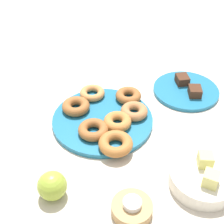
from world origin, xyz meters
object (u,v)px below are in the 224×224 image
object	(u,v)px
donut_4	(117,122)
brownie_near	(182,79)
donut_0	(93,130)
donut_2	(128,96)
brownie_far	(195,91)
tealight	(132,203)
fruit_bowl	(203,179)
candle_holder	(132,209)
melon_chunk_left	(205,160)
cake_plate	(186,90)
donut_1	(76,106)
melon_chunk_right	(211,179)
donut_3	(92,93)
donut_6	(116,144)
donut_plate	(103,120)
donut_5	(134,111)
apple	(52,186)

from	to	relation	value
donut_4	brownie_near	xyz separation A→B (m)	(-0.27, 0.18, -0.00)
donut_0	donut_2	size ratio (longest dim) A/B	1.06
brownie_far	tealight	distance (m)	0.50
tealight	fruit_bowl	xyz separation A→B (m)	(-0.12, 0.16, -0.01)
candle_holder	brownie_far	bearing A→B (deg)	164.66
donut_2	melon_chunk_left	world-z (taller)	melon_chunk_left
donut_2	tealight	distance (m)	0.42
cake_plate	donut_1	bearing A→B (deg)	-60.41
cake_plate	melon_chunk_left	world-z (taller)	melon_chunk_left
melon_chunk_right	donut_2	bearing A→B (deg)	-141.63
donut_3	donut_6	world-z (taller)	donut_6
donut_2	fruit_bowl	size ratio (longest dim) A/B	0.50
donut_2	candle_holder	world-z (taller)	donut_2
donut_3	brownie_far	bearing A→B (deg)	103.67
tealight	fruit_bowl	world-z (taller)	tealight
donut_plate	donut_4	world-z (taller)	donut_4
donut_0	brownie_far	size ratio (longest dim) A/B	1.85
brownie_far	fruit_bowl	xyz separation A→B (m)	(0.37, 0.03, -0.01)
donut_plate	cake_plate	distance (m)	0.33
cake_plate	tealight	distance (m)	0.52
candle_holder	tealight	bearing A→B (deg)	0.00
donut_5	cake_plate	bearing A→B (deg)	138.87
donut_3	brownie_near	distance (m)	0.32
brownie_near	brownie_far	xyz separation A→B (m)	(0.06, 0.05, 0.00)
tealight	donut_4	bearing A→B (deg)	-161.89
donut_6	melon_chunk_left	size ratio (longest dim) A/B	2.69
candle_holder	donut_2	bearing A→B (deg)	-168.86
donut_0	brownie_near	bearing A→B (deg)	142.96
donut_1	donut_6	bearing A→B (deg)	49.08
donut_plate	donut_6	xyz separation A→B (m)	(0.11, 0.06, 0.02)
brownie_near	melon_chunk_right	xyz separation A→B (m)	(0.46, 0.09, 0.03)
donut_0	melon_chunk_right	bearing A→B (deg)	67.06
donut_1	donut_2	world-z (taller)	donut_1
donut_plate	donut_2	size ratio (longest dim) A/B	3.69
apple	cake_plate	bearing A→B (deg)	149.12
donut_2	donut_plate	bearing A→B (deg)	-28.52
donut_5	candle_holder	xyz separation A→B (m)	(0.34, 0.05, -0.02)
candle_holder	tealight	world-z (taller)	tealight
donut_4	donut_5	xyz separation A→B (m)	(-0.06, 0.04, 0.00)
tealight	apple	bearing A→B (deg)	-92.22
candle_holder	donut_plate	bearing A→B (deg)	-154.58
donut_0	cake_plate	world-z (taller)	donut_0
donut_0	donut_5	xyz separation A→B (m)	(-0.11, 0.10, 0.00)
tealight	melon_chunk_left	xyz separation A→B (m)	(-0.15, 0.16, 0.02)
donut_6	candle_holder	bearing A→B (deg)	22.62
candle_holder	donut_3	bearing A→B (deg)	-153.40
fruit_bowl	apple	xyz separation A→B (m)	(0.11, -0.36, 0.02)
cake_plate	apple	xyz separation A→B (m)	(0.51, -0.30, 0.03)
donut_0	cake_plate	size ratio (longest dim) A/B	0.39
candle_holder	apple	world-z (taller)	apple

